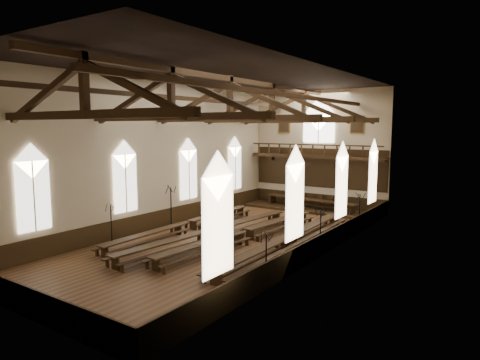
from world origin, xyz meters
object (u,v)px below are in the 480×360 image
object	(u,v)px
candelabrum_left_mid	(171,214)
candelabrum_left_far	(224,202)
refectory_row_c	(245,233)
refectory_row_b	(212,232)
refectory_row_d	(289,238)
candelabrum_right_far	(359,217)
candelabrum_right_mid	(320,238)
refectory_row_a	(186,225)
candelabrum_left_near	(112,231)
candelabrum_right_near	(266,267)
dais	(310,209)
high_table	(310,200)

from	to	relation	value
candelabrum_left_mid	candelabrum_left_far	bearing A→B (deg)	90.00
refectory_row_c	refectory_row_b	bearing A→B (deg)	-153.09
refectory_row_d	candelabrum_right_far	xyz separation A→B (m)	(1.70, 7.01, 0.18)
candelabrum_right_mid	candelabrum_left_mid	bearing A→B (deg)	-178.97
refectory_row_c	candelabrum_left_far	world-z (taller)	candelabrum_left_far
refectory_row_a	candelabrum_left_near	xyz separation A→B (m)	(-2.00, -4.40, 0.21)
candelabrum_left_far	refectory_row_a	bearing A→B (deg)	-74.19
refectory_row_d	candelabrum_right_near	size ratio (longest dim) A/B	6.41
refectory_row_a	refectory_row_b	world-z (taller)	refectory_row_b
refectory_row_a	candelabrum_right_near	world-z (taller)	candelabrum_right_near
candelabrum_left_mid	candelabrum_right_near	world-z (taller)	candelabrum_left_mid
refectory_row_a	refectory_row_d	bearing A→B (deg)	3.97
refectory_row_b	refectory_row_c	size ratio (longest dim) A/B	1.01
candelabrum_left_near	candelabrum_left_mid	distance (m)	5.17
dais	candelabrum_left_far	size ratio (longest dim) A/B	4.44
high_table	candelabrum_right_near	distance (m)	17.33
refectory_row_a	candelabrum_left_mid	distance (m)	2.17
refectory_row_a	dais	bearing A→B (deg)	72.67
refectory_row_b	candelabrum_left_far	distance (m)	9.12
dais	candelabrum_right_mid	bearing A→B (deg)	-62.31
refectory_row_a	candelabrum_left_near	distance (m)	4.84
refectory_row_a	dais	size ratio (longest dim) A/B	1.22
refectory_row_c	candelabrum_right_mid	bearing A→B (deg)	9.74
refectory_row_d	candelabrum_left_far	distance (m)	11.45
refectory_row_d	candelabrum_right_near	distance (m)	5.72
high_table	refectory_row_a	bearing A→B (deg)	-107.33
refectory_row_b	candelabrum_right_far	world-z (taller)	candelabrum_right_far
dais	candelabrum_left_far	world-z (taller)	candelabrum_left_far
candelabrum_right_mid	candelabrum_right_far	bearing A→B (deg)	90.00
candelabrum_left_near	candelabrum_right_mid	world-z (taller)	candelabrum_right_mid
refectory_row_a	refectory_row_d	xyz separation A→B (m)	(7.40, 0.51, 0.07)
refectory_row_b	candelabrum_left_near	size ratio (longest dim) A/B	6.12
refectory_row_d	candelabrum_left_far	bearing A→B (deg)	145.19
refectory_row_b	candelabrum_right_near	bearing A→B (deg)	-33.82
candelabrum_left_near	candelabrum_right_mid	size ratio (longest dim) A/B	0.96
refectory_row_b	candelabrum_right_near	distance (m)	7.60
candelabrum_right_near	candelabrum_right_far	bearing A→B (deg)	90.00
dais	candelabrum_right_near	distance (m)	17.34
candelabrum_left_near	refectory_row_a	bearing A→B (deg)	65.62
dais	candelabrum_right_far	xyz separation A→B (m)	(5.52, -3.96, 0.67)
candelabrum_right_far	candelabrum_left_near	bearing A→B (deg)	-132.94
refectory_row_c	candelabrum_left_mid	xyz separation A→B (m)	(-6.55, 0.58, 0.34)
refectory_row_d	high_table	distance (m)	11.62
refectory_row_b	candelabrum_right_near	size ratio (longest dim) A/B	6.28
refectory_row_c	candelabrum_left_near	distance (m)	7.99
refectory_row_b	refectory_row_c	xyz separation A→B (m)	(1.76, 0.89, -0.01)
candelabrum_right_near	dais	bearing A→B (deg)	108.58
refectory_row_b	refectory_row_d	world-z (taller)	refectory_row_d
dais	candelabrum_left_far	xyz separation A→B (m)	(-5.58, -4.43, 0.69)
candelabrum_left_near	candelabrum_left_mid	xyz separation A→B (m)	(0.00, 5.17, 0.16)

